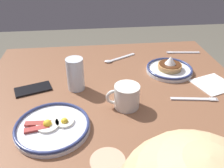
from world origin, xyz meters
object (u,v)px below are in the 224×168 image
cell_phone (33,89)px  fork_far (194,99)px  fork_near (183,53)px  tea_spoon (116,59)px  paper_napkin (213,84)px  drinking_glass (76,76)px  coffee_mug (126,96)px  plate_center_pancakes (52,126)px  plate_near_main (169,68)px

cell_phone → fork_far: size_ratio=0.79×
fork_near → tea_spoon: tea_spoon is taller
paper_napkin → tea_spoon: (0.38, -0.28, 0.00)m
drinking_glass → paper_napkin: (-0.58, 0.04, -0.06)m
cell_phone → paper_napkin: 0.76m
coffee_mug → paper_napkin: (-0.40, -0.11, -0.04)m
coffee_mug → fork_far: coffee_mug is taller
plate_center_pancakes → paper_napkin: bearing=-162.6°
cell_phone → fork_far: (-0.63, 0.14, -0.00)m
plate_center_pancakes → tea_spoon: size_ratio=1.46×
plate_center_pancakes → tea_spoon: 0.56m
plate_near_main → fork_near: size_ratio=1.18×
fork_near → tea_spoon: 0.38m
plate_near_main → cell_phone: (0.61, 0.09, -0.01)m
fork_near → fork_far: size_ratio=0.99×
cell_phone → fork_near: size_ratio=0.79×
coffee_mug → fork_far: 0.27m
plate_near_main → cell_phone: bearing=8.5°
cell_phone → fork_far: bearing=149.0°
drinking_glass → paper_napkin: drinking_glass is taller
fork_near → paper_napkin: bearing=91.9°
plate_center_pancakes → coffee_mug: size_ratio=1.99×
plate_near_main → coffee_mug: (0.24, 0.24, 0.03)m
coffee_mug → cell_phone: 0.40m
cell_phone → tea_spoon: 0.45m
drinking_glass → fork_near: bearing=-152.9°
coffee_mug → plate_near_main: bearing=-135.4°
drinking_glass → tea_spoon: size_ratio=0.80×
plate_near_main → tea_spoon: bearing=-32.6°
plate_center_pancakes → fork_near: plate_center_pancakes is taller
drinking_glass → fork_near: drinking_glass is taller
coffee_mug → fork_near: 0.58m
plate_near_main → drinking_glass: bearing=12.7°
paper_napkin → plate_near_main: bearing=-41.8°
plate_center_pancakes → drinking_glass: (-0.07, -0.24, 0.05)m
plate_near_main → tea_spoon: 0.28m
paper_napkin → plate_center_pancakes: bearing=17.4°
plate_near_main → fork_near: bearing=-125.7°
tea_spoon → plate_near_main: bearing=147.4°
fork_near → fork_far: same height
plate_near_main → fork_far: (-0.03, 0.23, -0.02)m
cell_phone → tea_spoon: bearing=-165.9°
plate_center_pancakes → paper_napkin: size_ratio=1.65×
plate_near_main → plate_center_pancakes: size_ratio=0.86×
coffee_mug → drinking_glass: (0.18, -0.14, 0.02)m
cell_phone → plate_near_main: bearing=170.0°
plate_near_main → paper_napkin: (-0.15, 0.13, -0.02)m
plate_center_pancakes → paper_napkin: (-0.65, -0.21, -0.01)m
plate_center_pancakes → fork_near: size_ratio=1.36×
fork_near → fork_far: 0.44m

